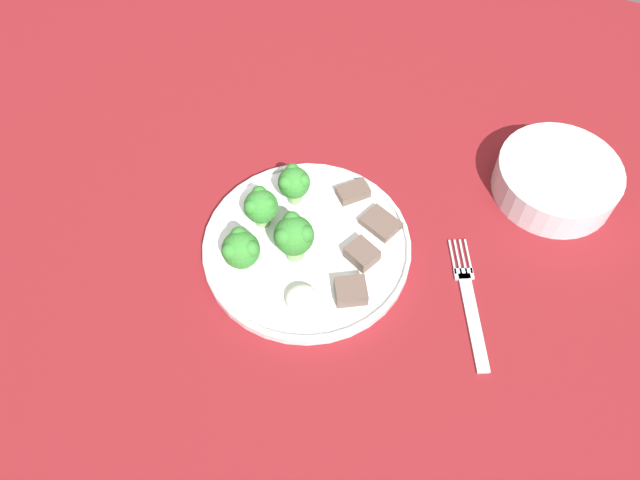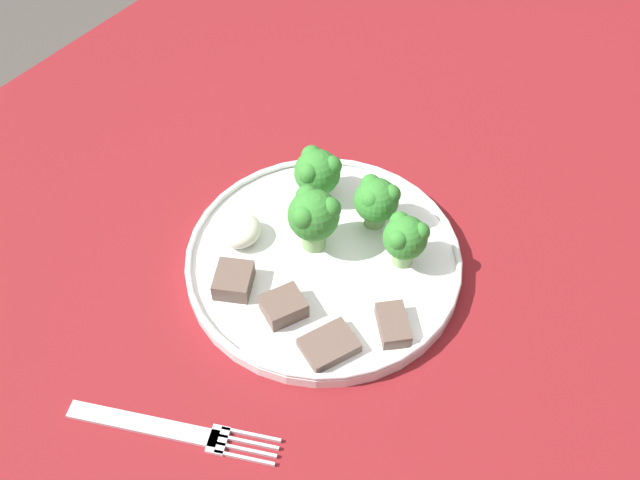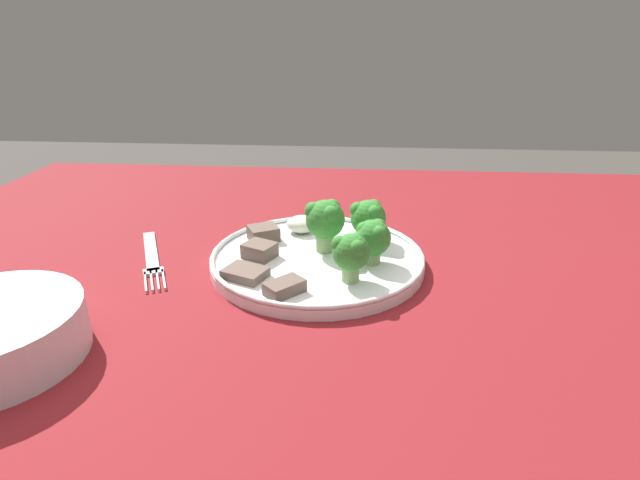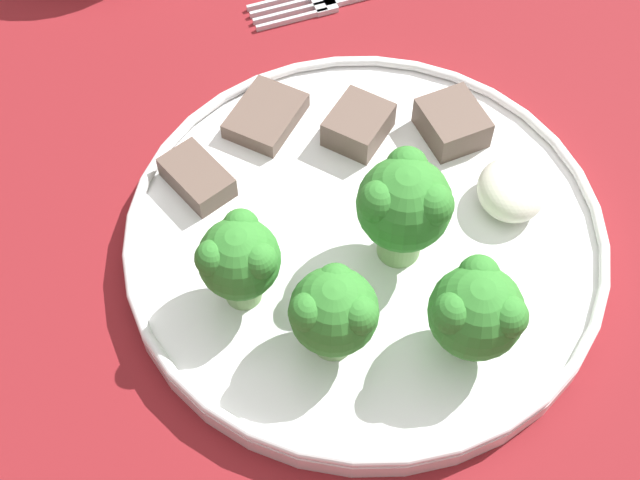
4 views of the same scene
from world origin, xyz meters
The scene contains 12 objects.
table centered at (0.00, 0.00, 0.63)m, with size 1.35×1.14×0.71m.
dinner_plate centered at (0.06, -0.11, 0.72)m, with size 0.26×0.26×0.02m.
fork centered at (0.27, -0.10, 0.71)m, with size 0.09×0.17×0.00m.
broccoli_floret_near_rim_left centered at (0.05, -0.12, 0.76)m, with size 0.05×0.05×0.07m.
broccoli_floret_center_left centered at (0.01, -0.04, 0.75)m, with size 0.04×0.04×0.06m.
broccoli_floret_back_left centered at (-0.01, -0.09, 0.75)m, with size 0.04×0.04×0.05m.
broccoli_floret_front_left centered at (-0.01, -0.16, 0.75)m, with size 0.05×0.05×0.06m.
meat_slice_front_slice centered at (0.13, -0.10, 0.73)m, with size 0.05×0.04×0.02m.
meat_slice_middle_slice centered at (0.08, -0.01, 0.73)m, with size 0.05×0.05×0.01m.
meat_slice_rear_slice centered at (0.13, -0.15, 0.73)m, with size 0.05×0.05×0.02m.
meat_slice_edge_slice centered at (0.13, -0.04, 0.72)m, with size 0.06×0.05×0.01m.
sauce_dollop centered at (0.08, -0.18, 0.73)m, with size 0.04×0.04×0.02m.
Camera 3 is at (0.01, 0.45, 0.98)m, focal length 28.00 mm.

